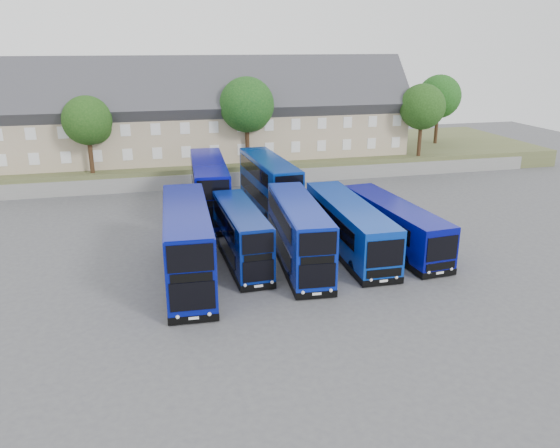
# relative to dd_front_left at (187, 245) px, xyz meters

# --- Properties ---
(ground) EXTENTS (120.00, 120.00, 0.00)m
(ground) POSITION_rel_dd_front_left_xyz_m (6.48, -0.91, -2.37)
(ground) COLOR #49494E
(ground) RESTS_ON ground
(retaining_wall) EXTENTS (70.00, 0.40, 1.50)m
(retaining_wall) POSITION_rel_dd_front_left_xyz_m (6.48, 23.09, -1.62)
(retaining_wall) COLOR slate
(retaining_wall) RESTS_ON ground
(earth_bank) EXTENTS (80.00, 20.00, 2.00)m
(earth_bank) POSITION_rel_dd_front_left_xyz_m (6.48, 33.09, -1.37)
(earth_bank) COLOR #545A33
(earth_bank) RESTS_ON ground
(terrace_row) EXTENTS (48.00, 10.40, 11.20)m
(terrace_row) POSITION_rel_dd_front_left_xyz_m (3.49, 29.09, 4.23)
(terrace_row) COLOR tan
(terrace_row) RESTS_ON earth_bank
(dd_front_left) EXTENTS (3.31, 12.23, 4.82)m
(dd_front_left) POSITION_rel_dd_front_left_xyz_m (0.00, 0.00, 0.00)
(dd_front_left) COLOR #070F80
(dd_front_left) RESTS_ON ground
(dd_front_mid) EXTENTS (2.61, 9.97, 3.93)m
(dd_front_mid) POSITION_rel_dd_front_left_xyz_m (3.80, 2.05, -0.44)
(dd_front_mid) COLOR navy
(dd_front_mid) RESTS_ON ground
(dd_front_right) EXTENTS (3.34, 11.25, 4.41)m
(dd_front_right) POSITION_rel_dd_front_left_xyz_m (7.50, 0.75, -0.20)
(dd_front_right) COLOR #081D98
(dd_front_right) RESTS_ON ground
(dd_rear_left) EXTENTS (3.52, 12.32, 4.84)m
(dd_rear_left) POSITION_rel_dd_front_left_xyz_m (2.99, 13.37, 0.01)
(dd_rear_left) COLOR #070A90
(dd_rear_left) RESTS_ON ground
(dd_rear_right) EXTENTS (3.37, 11.86, 4.66)m
(dd_rear_right) POSITION_rel_dd_front_left_xyz_m (8.44, 13.90, -0.08)
(dd_rear_right) COLOR navy
(dd_rear_right) RESTS_ON ground
(coach_east_a) EXTENTS (2.92, 13.13, 3.58)m
(coach_east_a) POSITION_rel_dd_front_left_xyz_m (11.79, 2.52, -0.61)
(coach_east_a) COLOR #0933A6
(coach_east_a) RESTS_ON ground
(coach_east_b) EXTENTS (3.58, 12.41, 3.35)m
(coach_east_b) POSITION_rel_dd_front_left_xyz_m (15.26, 2.37, -0.73)
(coach_east_b) COLOR #060A7F
(coach_east_b) RESTS_ON ground
(tree_west) EXTENTS (4.80, 4.80, 7.65)m
(tree_west) POSITION_rel_dd_front_left_xyz_m (-7.37, 24.19, 4.68)
(tree_west) COLOR #382314
(tree_west) RESTS_ON earth_bank
(tree_mid) EXTENTS (5.76, 5.76, 9.18)m
(tree_mid) POSITION_rel_dd_front_left_xyz_m (8.63, 24.69, 5.70)
(tree_mid) COLOR #382314
(tree_mid) RESTS_ON earth_bank
(tree_east) EXTENTS (5.12, 5.12, 8.16)m
(tree_east) POSITION_rel_dd_front_left_xyz_m (28.63, 24.19, 5.02)
(tree_east) COLOR #382314
(tree_east) RESTS_ON earth_bank
(tree_far) EXTENTS (5.44, 5.44, 8.67)m
(tree_far) POSITION_rel_dd_front_left_xyz_m (34.63, 31.19, 5.36)
(tree_far) COLOR #382314
(tree_far) RESTS_ON earth_bank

